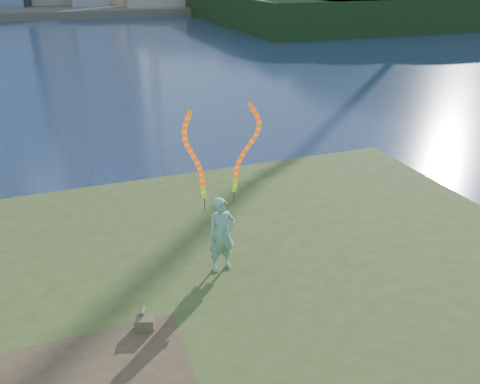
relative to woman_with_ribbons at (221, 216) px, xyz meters
name	(u,v)px	position (x,y,z in m)	size (l,w,h in m)	color
ground	(183,291)	(-0.87, 0.46, -2.19)	(320.00, 320.00, 0.00)	#19263F
grassy_knoll	(210,344)	(-0.87, -1.83, -1.85)	(20.00, 18.00, 0.80)	#39491A
far_shore	(66,7)	(-0.87, 95.46, -1.59)	(320.00, 40.00, 1.20)	#4B4637
wooded_hill	(435,15)	(58.70, 60.42, -2.03)	(78.00, 50.00, 63.00)	black
woman_with_ribbons	(221,216)	(0.00, 0.00, 0.00)	(2.11, 0.56, 4.18)	#136C3B
canvas_bag	(145,322)	(-2.06, -1.46, -1.25)	(0.42, 0.47, 0.35)	brown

